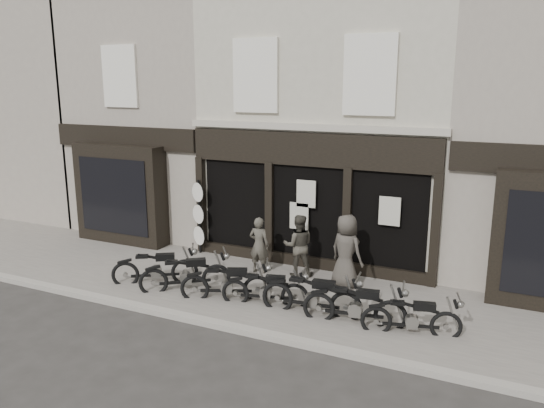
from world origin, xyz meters
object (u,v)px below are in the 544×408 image
at_px(advert_sign_post, 199,220).
at_px(motorcycle_5, 356,309).
at_px(motorcycle_1, 186,277).
at_px(motorcycle_6, 412,321).
at_px(man_left, 259,245).
at_px(motorcycle_2, 227,286).
at_px(man_right, 346,251).
at_px(motorcycle_3, 266,292).
at_px(motorcycle_0, 156,271).
at_px(motorcycle_4, 312,299).
at_px(man_centre, 298,245).

bearing_deg(advert_sign_post, motorcycle_5, -0.29).
distance_m(motorcycle_1, motorcycle_6, 5.62).
bearing_deg(advert_sign_post, man_left, 7.82).
distance_m(motorcycle_2, man_right, 3.12).
bearing_deg(motorcycle_2, man_right, 16.21).
distance_m(motorcycle_5, motorcycle_6, 1.21).
bearing_deg(advert_sign_post, motorcycle_2, -22.21).
bearing_deg(motorcycle_3, motorcycle_6, -17.00).
relative_size(motorcycle_0, man_left, 1.27).
bearing_deg(motorcycle_6, motorcycle_2, 165.79).
distance_m(motorcycle_0, motorcycle_4, 4.37).
bearing_deg(motorcycle_5, man_centre, 126.95).
bearing_deg(man_left, motorcycle_6, 154.33).
distance_m(motorcycle_5, man_right, 2.19).
bearing_deg(man_centre, motorcycle_6, 124.36).
height_order(motorcycle_1, motorcycle_5, motorcycle_1).
xyz_separation_m(motorcycle_3, man_centre, (-0.02, 2.05, 0.57)).
bearing_deg(motorcycle_0, man_centre, -0.34).
bearing_deg(man_centre, advert_sign_post, -32.12).
distance_m(motorcycle_0, man_centre, 3.80).
relative_size(man_centre, man_right, 0.89).
xyz_separation_m(motorcycle_3, man_left, (-1.09, 1.84, 0.50)).
bearing_deg(man_left, motorcycle_0, 37.97).
bearing_deg(motorcycle_5, man_right, 104.31).
height_order(motorcycle_0, advert_sign_post, advert_sign_post).
xyz_separation_m(motorcycle_1, motorcycle_2, (1.22, -0.06, -0.01)).
relative_size(motorcycle_0, man_right, 1.05).
bearing_deg(motorcycle_2, man_left, 69.85).
bearing_deg(man_right, motorcycle_2, 61.28).
xyz_separation_m(motorcycle_6, man_left, (-4.50, 1.92, 0.50)).
xyz_separation_m(motorcycle_0, man_left, (2.11, 1.80, 0.47)).
relative_size(motorcycle_6, man_right, 1.07).
distance_m(motorcycle_2, man_left, 2.01).
bearing_deg(advert_sign_post, motorcycle_3, -11.59).
bearing_deg(man_right, motorcycle_0, 43.15).
xyz_separation_m(man_left, man_centre, (1.07, 0.22, 0.07)).
height_order(motorcycle_3, advert_sign_post, advert_sign_post).
relative_size(motorcycle_3, motorcycle_4, 0.87).
relative_size(man_left, man_centre, 0.92).
xyz_separation_m(motorcycle_1, motorcycle_3, (2.20, 0.05, -0.04)).
relative_size(motorcycle_1, motorcycle_6, 0.97).
height_order(man_left, advert_sign_post, advert_sign_post).
xyz_separation_m(motorcycle_4, man_centre, (-1.20, 2.08, 0.52)).
height_order(motorcycle_0, motorcycle_4, motorcycle_4).
distance_m(motorcycle_5, man_left, 3.84).
relative_size(motorcycle_6, man_centre, 1.20).
relative_size(motorcycle_0, motorcycle_5, 0.87).
xyz_separation_m(motorcycle_0, motorcycle_1, (0.99, -0.09, 0.01)).
bearing_deg(motorcycle_4, motorcycle_2, 176.67).
bearing_deg(motorcycle_6, motorcycle_4, 163.90).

